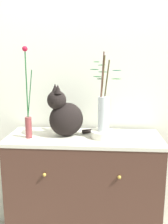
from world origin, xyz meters
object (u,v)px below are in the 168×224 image
object	(u,v)px
vase_slim_green	(28,115)
bowl_porcelain	(103,134)
sideboard	(84,193)
cat_sitting	(65,115)
vase_glass_clear	(104,109)

from	to	relation	value
vase_slim_green	bowl_porcelain	size ratio (longest dim) A/B	3.53
sideboard	vase_slim_green	world-z (taller)	vase_slim_green
sideboard	cat_sitting	distance (m)	0.62
sideboard	bowl_porcelain	xyz separation A→B (m)	(0.14, -0.02, 0.48)
bowl_porcelain	sideboard	bearing A→B (deg)	172.07
cat_sitting	vase_glass_clear	xyz separation A→B (m)	(0.28, -0.02, 0.05)
vase_slim_green	vase_glass_clear	xyz separation A→B (m)	(0.53, 0.05, 0.04)
vase_slim_green	vase_glass_clear	world-z (taller)	vase_slim_green
cat_sitting	bowl_porcelain	world-z (taller)	cat_sitting
sideboard	vase_slim_green	size ratio (longest dim) A/B	1.76
bowl_porcelain	vase_glass_clear	world-z (taller)	vase_glass_clear
sideboard	cat_sitting	world-z (taller)	cat_sitting
bowl_porcelain	vase_slim_green	bearing A→B (deg)	-175.33
vase_slim_green	bowl_porcelain	world-z (taller)	vase_slim_green
cat_sitting	vase_slim_green	world-z (taller)	vase_slim_green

